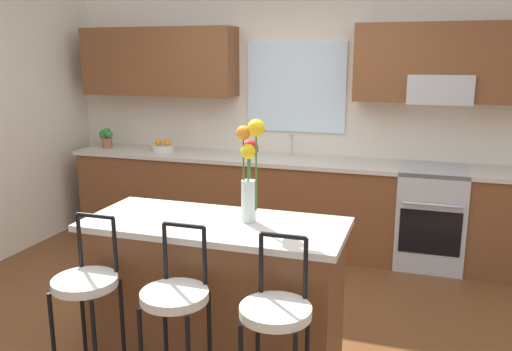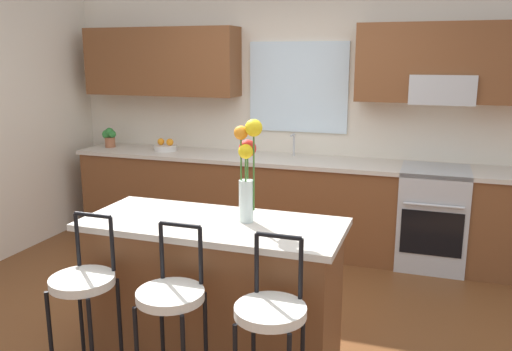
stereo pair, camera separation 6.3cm
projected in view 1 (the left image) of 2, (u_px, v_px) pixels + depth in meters
The scene contains 12 objects.
ground_plane at pixel (227, 325), 3.82m from camera, with size 14.00×14.00×0.00m, color brown.
back_wall_assembly at pixel (298, 97), 5.32m from camera, with size 5.60×0.50×2.70m.
counter_run at pixel (287, 203), 5.30m from camera, with size 4.56×0.64×0.92m.
sink_faucet at pixel (291, 142), 5.30m from camera, with size 0.02×0.13×0.23m.
oven_range at pixel (430, 217), 4.86m from camera, with size 0.60×0.64×0.92m.
kitchen_island at pixel (216, 290), 3.33m from camera, with size 1.61×0.69×0.92m.
bar_stool_near at pixel (86, 290), 2.93m from camera, with size 0.36×0.36×1.04m.
bar_stool_middle at pixel (175, 304), 2.77m from camera, with size 0.36×0.36×1.04m.
bar_stool_far at pixel (276, 320), 2.60m from camera, with size 0.36×0.36×1.04m.
flower_vase at pixel (250, 163), 3.14m from camera, with size 0.17×0.17×0.63m.
fruit_bowl_oranges at pixel (163, 147), 5.60m from camera, with size 0.24×0.24×0.13m.
potted_plant_small at pixel (106, 137), 5.79m from camera, with size 0.18×0.12×0.22m.
Camera 1 is at (1.27, -3.25, 1.91)m, focal length 36.89 mm.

